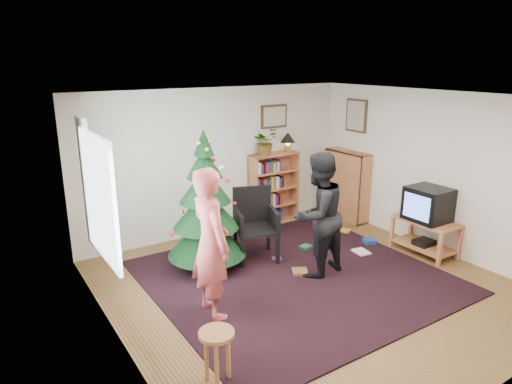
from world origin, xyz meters
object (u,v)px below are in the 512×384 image
christmas_tree (206,213)px  person_by_chair (318,215)px  crt_tv (428,204)px  stool (217,344)px  picture_back (274,116)px  picture_right (356,116)px  bookshelf_right (347,184)px  potted_plant (265,141)px  person_standing (211,244)px  tv_stand (425,233)px  bookshelf_back (274,187)px  armchair (252,221)px  table_lamp (288,139)px

christmas_tree → person_by_chair: size_ratio=1.16×
crt_tv → stool: (-4.16, -0.91, -0.38)m
picture_back → picture_right: size_ratio=0.92×
bookshelf_right → potted_plant: potted_plant is taller
person_standing → potted_plant: bearing=-44.3°
christmas_tree → person_by_chair: 1.57m
christmas_tree → tv_stand: (3.11, -1.37, -0.52)m
person_standing → potted_plant: (2.27, 2.25, 0.64)m
christmas_tree → bookshelf_back: size_ratio=1.57×
picture_back → crt_tv: 3.04m
tv_stand → armchair: size_ratio=0.88×
picture_back → table_lamp: (0.22, -0.14, -0.41)m
bookshelf_right → tv_stand: size_ratio=1.36×
picture_right → bookshelf_right: 1.29m
person_standing → person_by_chair: (1.73, 0.15, -0.02)m
crt_tv → stool: 4.27m
table_lamp → bookshelf_back: bearing=180.0°
bookshelf_right → table_lamp: 1.43m
tv_stand → potted_plant: potted_plant is taller
bookshelf_back → crt_tv: (1.15, -2.47, 0.14)m
crt_tv → person_by_chair: bearing=169.1°
picture_right → stool: 5.44m
tv_stand → person_by_chair: 2.01m
table_lamp → picture_right: bearing=-28.0°
crt_tv → person_standing: 3.63m
christmas_tree → person_standing: size_ratio=1.13×
person_standing → tv_stand: bearing=-92.5°
person_standing → bookshelf_back: bearing=-46.7°
table_lamp → armchair: bearing=-143.2°
bookshelf_back → potted_plant: potted_plant is taller
tv_stand → armchair: 2.72m
picture_back → armchair: bearing=-135.5°
christmas_tree → tv_stand: 3.43m
picture_right → stool: picture_right is taller
christmas_tree → crt_tv: bearing=-23.8°
picture_back → person_by_chair: 2.62m
picture_right → table_lamp: 1.32m
crt_tv → potted_plant: (-1.35, 2.47, 0.73)m
bookshelf_back → crt_tv: 2.73m
picture_right → bookshelf_back: 2.00m
picture_right → potted_plant: (-1.61, 0.59, -0.41)m
picture_back → bookshelf_back: 1.30m
armchair → person_by_chair: (0.45, -0.99, 0.29)m
armchair → potted_plant: (0.99, 1.12, 0.95)m
armchair → table_lamp: size_ratio=3.01×
crt_tv → person_by_chair: (-1.89, 0.36, 0.07)m
table_lamp → crt_tv: bearing=-71.0°
picture_back → bookshelf_back: size_ratio=0.42×
stool → bookshelf_back: bearing=48.3°
table_lamp → person_standing: bearing=-140.9°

